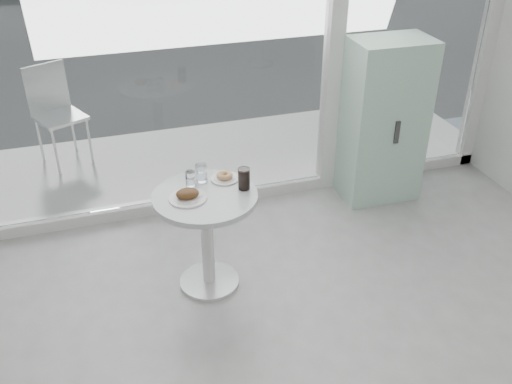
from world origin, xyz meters
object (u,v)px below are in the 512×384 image
object	(u,v)px
water_tumbler_a	(190,180)
cola_glass	(244,179)
main_table	(206,221)
plate_donut	(225,177)
patio_chair	(55,108)
water_tumbler_b	(201,174)
mint_cabinet	(384,121)
plate_fritter	(188,195)

from	to	relation	value
water_tumbler_a	cola_glass	xyz separation A→B (m)	(0.34, -0.15, 0.03)
main_table	plate_donut	bearing A→B (deg)	41.22
patio_chair	water_tumbler_b	xyz separation A→B (m)	(0.99, -2.11, 0.23)
water_tumbler_a	mint_cabinet	bearing A→B (deg)	19.67
plate_donut	cola_glass	world-z (taller)	cola_glass
water_tumbler_b	patio_chair	bearing A→B (deg)	115.16
water_tumbler_a	patio_chair	bearing A→B (deg)	112.84
main_table	water_tumbler_b	bearing A→B (deg)	83.69
plate_donut	water_tumbler_b	bearing A→B (deg)	171.53
patio_chair	water_tumbler_a	distance (m)	2.35
main_table	cola_glass	size ratio (longest dim) A/B	4.90
main_table	patio_chair	world-z (taller)	patio_chair
plate_fritter	plate_donut	size ratio (longest dim) A/B	1.29
patio_chair	cola_glass	xyz separation A→B (m)	(1.25, -2.30, 0.24)
main_table	mint_cabinet	distance (m)	1.97
main_table	water_tumbler_a	world-z (taller)	water_tumbler_a
plate_fritter	water_tumbler_a	bearing A→B (deg)	72.69
mint_cabinet	water_tumbler_a	world-z (taller)	mint_cabinet
mint_cabinet	patio_chair	size ratio (longest dim) A/B	1.50
patio_chair	water_tumbler_a	size ratio (longest dim) A/B	8.79
main_table	plate_fritter	size ratio (longest dim) A/B	3.00
patio_chair	plate_donut	xyz separation A→B (m)	(1.15, -2.14, 0.19)
main_table	mint_cabinet	xyz separation A→B (m)	(1.79, 0.81, 0.18)
plate_fritter	plate_donut	world-z (taller)	plate_fritter
mint_cabinet	water_tumbler_b	bearing A→B (deg)	-159.42
water_tumbler_a	water_tumbler_b	bearing A→B (deg)	24.23
water_tumbler_b	cola_glass	size ratio (longest dim) A/B	0.83
main_table	plate_fritter	distance (m)	0.27
plate_donut	water_tumbler_a	world-z (taller)	water_tumbler_a
patio_chair	water_tumbler_b	world-z (taller)	patio_chair
main_table	plate_fritter	world-z (taller)	plate_fritter
plate_fritter	water_tumbler_b	distance (m)	0.25
mint_cabinet	plate_fritter	world-z (taller)	mint_cabinet
mint_cabinet	plate_donut	world-z (taller)	mint_cabinet
main_table	water_tumbler_b	distance (m)	0.33
mint_cabinet	main_table	bearing A→B (deg)	-154.60
main_table	plate_donut	size ratio (longest dim) A/B	3.87
plate_donut	water_tumbler_a	bearing A→B (deg)	-176.52
plate_fritter	water_tumbler_b	world-z (taller)	water_tumbler_b
water_tumbler_a	cola_glass	size ratio (longest dim) A/B	0.70
main_table	cola_glass	bearing A→B (deg)	-1.11
mint_cabinet	water_tumbler_b	size ratio (longest dim) A/B	11.12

